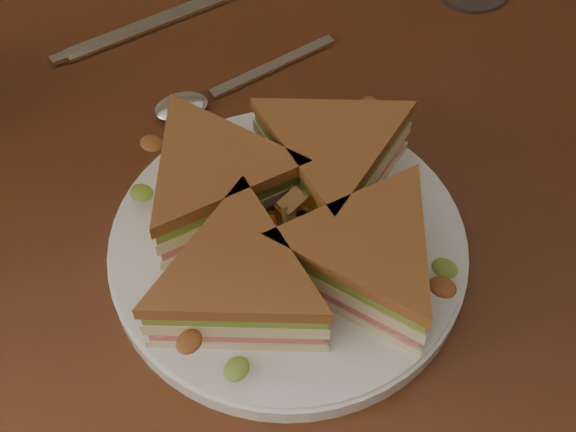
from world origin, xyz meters
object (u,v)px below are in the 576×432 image
Objects in this scene: knife at (151,25)px; sandwich_wedges at (288,220)px; table at (257,234)px; spoon at (204,97)px; plate at (288,248)px.

sandwich_wedges is at bearing -94.65° from knife.
knife is at bearing 95.27° from sandwich_wedges.
knife is (-0.03, 0.29, -0.04)m from sandwich_wedges.
knife is at bearing 98.94° from table.
sandwich_wedges reaches higher than table.
spoon is 0.11m from knife.
table is at bearing 87.14° from plate.
plate is 0.04m from sandwich_wedges.
spoon is at bearing 98.97° from table.
plate is 1.26× the size of knife.
knife is (-0.02, 0.11, -0.00)m from spoon.
sandwich_wedges is at bearing -92.86° from table.
table is 4.46× the size of plate.
sandwich_wedges is 0.29m from knife.
table is 5.61× the size of knife.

